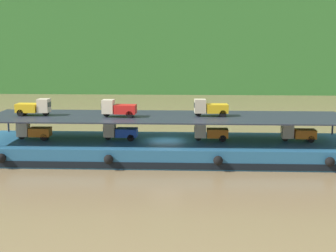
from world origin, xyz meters
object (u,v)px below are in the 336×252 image
(mini_truck_lower_fore, at_px, (298,133))
(mini_truck_lower_aft, at_px, (120,132))
(mini_truck_upper_mid, at_px, (118,108))
(mini_truck_lower_stern, at_px, (33,131))
(mini_truck_upper_stern, at_px, (34,107))
(mini_truck_upper_fore, at_px, (210,108))
(cargo_barge, at_px, (166,149))
(mini_truck_lower_mid, at_px, (210,132))

(mini_truck_lower_fore, bearing_deg, mini_truck_lower_aft, -179.60)
(mini_truck_upper_mid, bearing_deg, mini_truck_lower_stern, 176.25)
(mini_truck_upper_stern, height_order, mini_truck_upper_fore, same)
(cargo_barge, xyz_separation_m, mini_truck_upper_stern, (-10.81, -0.07, 3.44))
(mini_truck_lower_fore, bearing_deg, mini_truck_upper_mid, -177.34)
(mini_truck_lower_aft, height_order, mini_truck_upper_stern, mini_truck_upper_stern)
(cargo_barge, height_order, mini_truck_upper_fore, mini_truck_upper_fore)
(cargo_barge, distance_m, mini_truck_lower_aft, 4.05)
(cargo_barge, height_order, mini_truck_lower_mid, mini_truck_lower_mid)
(mini_truck_lower_stern, xyz_separation_m, mini_truck_lower_mid, (14.57, 0.17, 0.00))
(mini_truck_upper_stern, bearing_deg, mini_truck_lower_aft, 1.23)
(mini_truck_lower_aft, relative_size, mini_truck_lower_fore, 1.01)
(mini_truck_upper_stern, xyz_separation_m, mini_truck_upper_fore, (14.40, 0.33, 0.00))
(mini_truck_lower_mid, height_order, mini_truck_upper_stern, mini_truck_upper_stern)
(mini_truck_lower_stern, bearing_deg, mini_truck_upper_stern, -18.97)
(mini_truck_lower_stern, height_order, mini_truck_lower_aft, same)
(cargo_barge, distance_m, mini_truck_lower_mid, 3.90)
(mini_truck_lower_fore, relative_size, mini_truck_upper_mid, 0.99)
(mini_truck_lower_fore, bearing_deg, mini_truck_upper_stern, -179.33)
(mini_truck_lower_aft, bearing_deg, cargo_barge, -1.20)
(mini_truck_lower_stern, bearing_deg, mini_truck_upper_mid, -3.75)
(mini_truck_upper_stern, bearing_deg, mini_truck_upper_mid, -3.43)
(mini_truck_lower_stern, height_order, mini_truck_lower_fore, same)
(mini_truck_lower_aft, relative_size, mini_truck_upper_stern, 1.00)
(mini_truck_lower_fore, height_order, mini_truck_upper_fore, mini_truck_upper_fore)
(mini_truck_lower_mid, bearing_deg, mini_truck_lower_fore, 0.30)
(mini_truck_upper_mid, relative_size, mini_truck_upper_fore, 0.99)
(mini_truck_lower_aft, relative_size, mini_truck_upper_fore, 0.99)
(mini_truck_lower_aft, distance_m, mini_truck_upper_mid, 2.08)
(mini_truck_lower_aft, bearing_deg, mini_truck_upper_stern, -178.77)
(mini_truck_upper_fore, bearing_deg, mini_truck_lower_mid, -73.78)
(mini_truck_upper_stern, bearing_deg, cargo_barge, 0.38)
(mini_truck_lower_stern, xyz_separation_m, mini_truck_lower_fore, (21.62, 0.20, 0.00))
(mini_truck_lower_stern, distance_m, mini_truck_lower_aft, 7.16)
(mini_truck_lower_mid, xyz_separation_m, mini_truck_upper_fore, (-0.03, 0.12, 2.00))
(mini_truck_upper_mid, bearing_deg, mini_truck_lower_fore, 2.66)
(mini_truck_lower_aft, xyz_separation_m, mini_truck_upper_fore, (7.38, 0.18, 2.00))
(mini_truck_lower_aft, relative_size, mini_truck_lower_mid, 1.00)
(mini_truck_upper_mid, bearing_deg, mini_truck_upper_stern, 176.57)
(mini_truck_lower_fore, distance_m, mini_truck_upper_mid, 14.61)
(cargo_barge, bearing_deg, mini_truck_upper_fore, 4.18)
(mini_truck_lower_stern, relative_size, mini_truck_lower_mid, 1.01)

